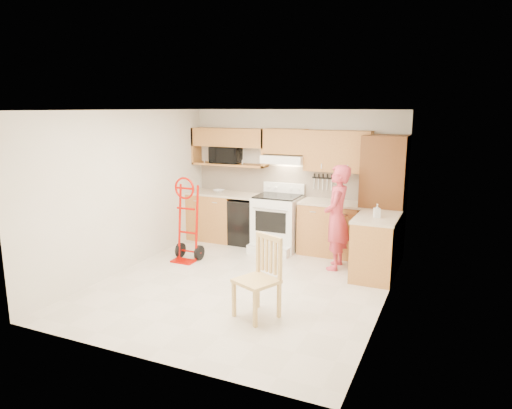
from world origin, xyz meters
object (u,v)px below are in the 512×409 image
Objects in this scene: microwave at (226,155)px; range at (276,218)px; dining_chair at (256,278)px; hand_truck at (186,224)px; person at (337,217)px.

range is at bearing -18.05° from microwave.
hand_truck is at bearing 166.80° from dining_chair.
dining_chair is (-0.44, -2.15, -0.33)m from person.
range is at bearing 46.05° from hand_truck.
person is 2.21m from dining_chair.
hand_truck is 1.26× the size of dining_chair.
dining_chair is (1.95, -2.97, -1.14)m from microwave.
range is 1.16× the size of dining_chair.
person is 1.31× the size of hand_truck.
person is 2.49m from hand_truck.
range is at bearing 130.75° from dining_chair.
dining_chair is at bearing -61.01° from microwave.
person is at bearing -23.29° from microwave.
dining_chair is at bearing -15.43° from person.
dining_chair is (0.80, -2.68, -0.08)m from range.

